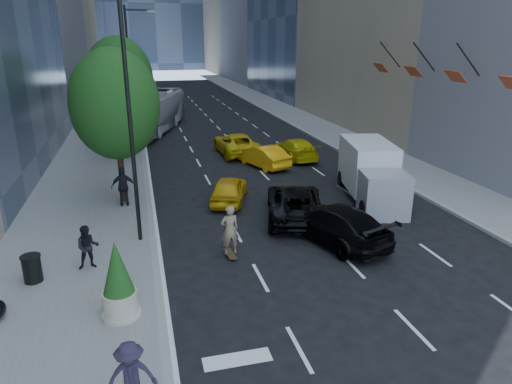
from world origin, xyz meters
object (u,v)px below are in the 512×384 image
object	(u,v)px
trash_can	(32,269)
planter_shrub	(118,281)
city_bus	(154,112)
black_sedan_lincoln	(295,203)
skateboarder	(230,233)
box_truck	(371,173)
black_sedan_mercedes	(334,223)

from	to	relation	value
trash_can	planter_shrub	bearing A→B (deg)	-44.34
city_bus	black_sedan_lincoln	bearing A→B (deg)	-58.64
skateboarder	box_truck	size ratio (longest dim) A/B	0.30
black_sedan_lincoln	trash_can	xyz separation A→B (m)	(-10.54, -3.57, -0.14)
city_bus	skateboarder	bearing A→B (deg)	-68.08
skateboarder	black_sedan_lincoln	xyz separation A→B (m)	(3.70, 3.15, -0.22)
skateboarder	black_sedan_mercedes	world-z (taller)	skateboarder
city_bus	trash_can	bearing A→B (deg)	-82.69
skateboarder	black_sedan_lincoln	bearing A→B (deg)	-145.00
black_sedan_lincoln	black_sedan_mercedes	distance (m)	2.86
skateboarder	city_bus	bearing A→B (deg)	-91.95
box_truck	black_sedan_lincoln	bearing A→B (deg)	-150.47
skateboarder	planter_shrub	bearing A→B (deg)	34.25
black_sedan_lincoln	planter_shrub	distance (m)	9.99
planter_shrub	black_sedan_lincoln	bearing A→B (deg)	40.05
trash_can	box_truck	bearing A→B (deg)	18.19
planter_shrub	city_bus	bearing A→B (deg)	85.48
city_bus	black_sedan_mercedes	bearing A→B (deg)	-58.50
black_sedan_mercedes	planter_shrub	bearing A→B (deg)	4.46
black_sedan_mercedes	black_sedan_lincoln	bearing A→B (deg)	-94.99
black_sedan_mercedes	planter_shrub	xyz separation A→B (m)	(-8.33, -3.64, 0.52)
black_sedan_lincoln	city_bus	world-z (taller)	city_bus
trash_can	planter_shrub	world-z (taller)	planter_shrub
skateboarder	city_bus	distance (m)	26.30
box_truck	trash_can	world-z (taller)	box_truck
skateboarder	planter_shrub	xyz separation A→B (m)	(-3.93, -3.26, 0.32)
city_bus	trash_can	world-z (taller)	city_bus
black_sedan_mercedes	city_bus	xyz separation A→B (m)	(-6.00, 25.86, 0.95)
box_truck	trash_can	bearing A→B (deg)	-149.26
planter_shrub	skateboarder	bearing A→B (deg)	39.69
black_sedan_mercedes	box_truck	distance (m)	5.72
skateboarder	trash_can	distance (m)	6.87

